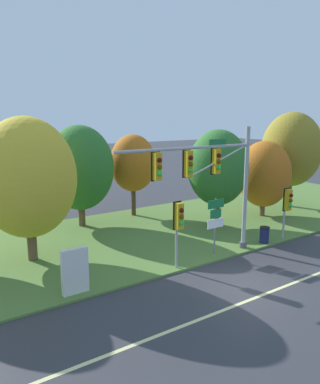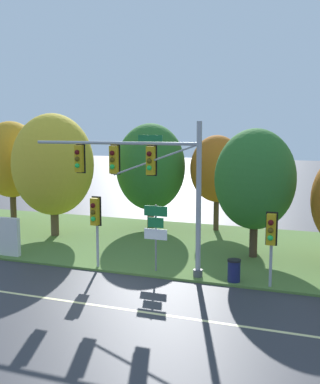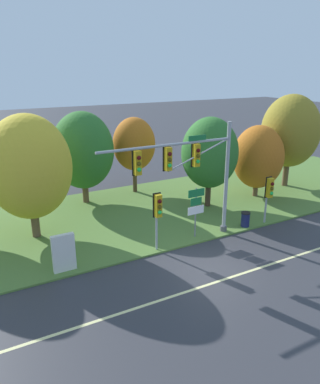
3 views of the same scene
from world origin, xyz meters
The scene contains 15 objects.
ground_plane centered at (0.00, 0.00, 0.00)m, with size 160.00×160.00×0.00m, color #333338.
lane_stripe centered at (0.00, -1.20, 0.00)m, with size 36.00×0.16×0.01m, color beige.
grass_verge centered at (0.00, 8.25, 0.05)m, with size 48.00×11.50×0.10m, color #517533.
traffic_signal_mast centered at (0.52, 3.06, 4.42)m, with size 7.99×0.49×6.56m.
pedestrian_signal_near_kerb centered at (6.09, 2.65, 2.29)m, with size 0.46×0.55×3.04m.
pedestrian_signal_further_along centered at (-1.66, 2.73, 2.47)m, with size 0.46×0.55×3.25m.
route_sign_post centered at (1.05, 3.20, 2.04)m, with size 1.07×0.08×2.96m.
tree_left_of_mast centered at (-7.04, 7.73, 4.26)m, with size 4.69×4.69×7.10m.
tree_behind_signpost centered at (-2.65, 11.97, 3.92)m, with size 4.36×4.36×6.55m.
tree_mid_verge centered at (1.51, 12.40, 3.89)m, with size 3.25×3.25×5.84m.
tree_tall_centre centered at (4.70, 7.04, 3.92)m, with size 3.90×3.90×6.27m.
tree_right_far centered at (9.15, 7.06, 3.13)m, with size 3.76×3.76×5.39m.
tree_furthest_back centered at (13.15, 7.88, 4.61)m, with size 4.61×4.61×7.41m.
info_kiosk centered at (-6.62, 3.06, 1.04)m, with size 1.10×0.24×1.90m.
trash_bin centered at (4.60, 2.95, 0.57)m, with size 0.56×0.56×0.93m.
Camera 1 is at (-11.69, -10.56, 7.18)m, focal length 35.00 mm.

